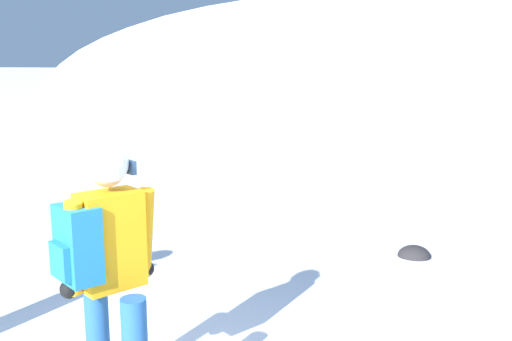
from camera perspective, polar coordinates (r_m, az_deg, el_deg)
ridge_peak_main at (r=32.39m, az=10.53°, el=6.80°), size 34.49×31.04×11.13m
snowboarder_main at (r=3.59m, az=-14.44°, el=-10.02°), size 1.56×1.17×1.71m
rock_mid at (r=6.82m, az=15.31°, el=-8.18°), size 0.37×0.31×0.26m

